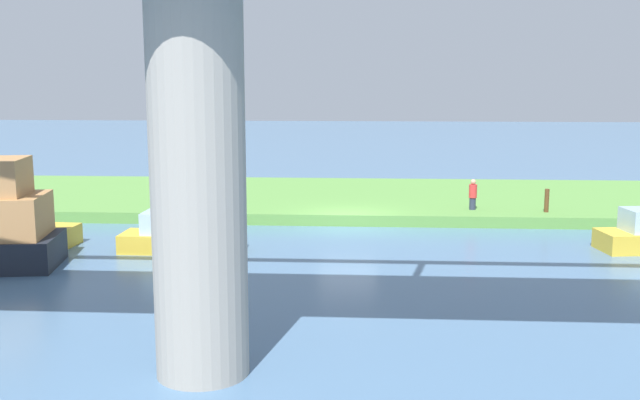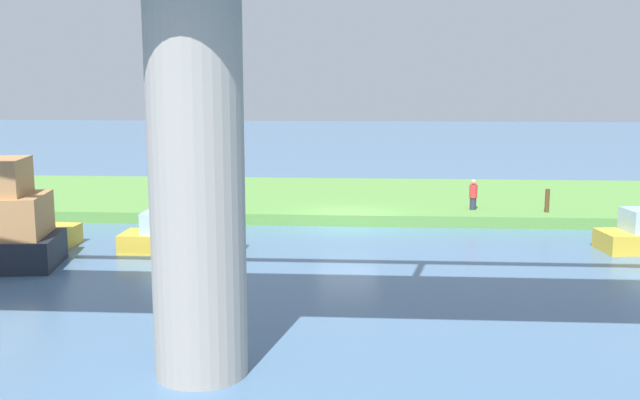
{
  "view_description": "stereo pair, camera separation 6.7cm",
  "coord_description": "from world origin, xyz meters",
  "views": [
    {
      "loc": [
        -0.74,
        31.11,
        6.36
      ],
      "look_at": [
        0.91,
        5.0,
        2.0
      ],
      "focal_mm": 40.9,
      "sensor_mm": 36.0,
      "label": 1
    },
    {
      "loc": [
        -0.81,
        31.1,
        6.36
      ],
      "look_at": [
        0.91,
        5.0,
        2.0
      ],
      "focal_mm": 40.9,
      "sensor_mm": 36.0,
      "label": 2
    }
  ],
  "objects": [
    {
      "name": "mooring_post",
      "position": [
        -8.79,
        -1.35,
        1.02
      ],
      "size": [
        0.2,
        0.2,
        1.04
      ],
      "primitive_type": "cylinder",
      "color": "brown",
      "rests_on": "grassy_bank"
    },
    {
      "name": "motorboat_red",
      "position": [
        13.05,
        4.37,
        0.59
      ],
      "size": [
        5.04,
        2.05,
        1.65
      ],
      "color": "gold",
      "rests_on": "ground"
    },
    {
      "name": "bridge_pylon",
      "position": [
        2.76,
        16.18,
        4.3
      ],
      "size": [
        2.01,
        2.01,
        8.6
      ],
      "primitive_type": "cylinder",
      "color": "#9E998E",
      "rests_on": "ground"
    },
    {
      "name": "motorboat_white",
      "position": [
        6.22,
        4.97,
        0.53
      ],
      "size": [
        4.5,
        1.68,
        1.49
      ],
      "color": "gold",
      "rests_on": "ground"
    },
    {
      "name": "ground_plane",
      "position": [
        0.0,
        0.0,
        0.0
      ],
      "size": [
        160.0,
        160.0,
        0.0
      ],
      "primitive_type": "plane",
      "color": "#4C7093"
    },
    {
      "name": "grassy_bank",
      "position": [
        0.0,
        -6.0,
        0.25
      ],
      "size": [
        80.0,
        12.0,
        0.5
      ],
      "primitive_type": "cube",
      "color": "#5B9342",
      "rests_on": "ground"
    },
    {
      "name": "person_on_bank",
      "position": [
        -5.6,
        -1.78,
        1.2
      ],
      "size": [
        0.39,
        0.39,
        1.39
      ],
      "color": "#2D334C",
      "rests_on": "grassy_bank"
    }
  ]
}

